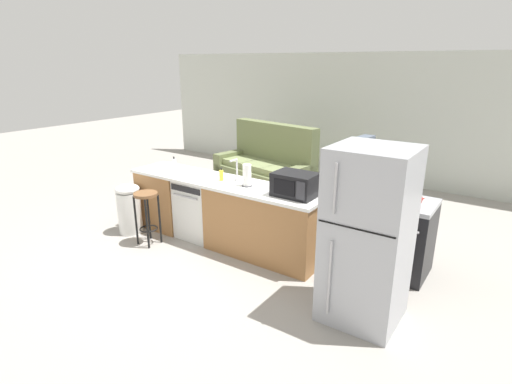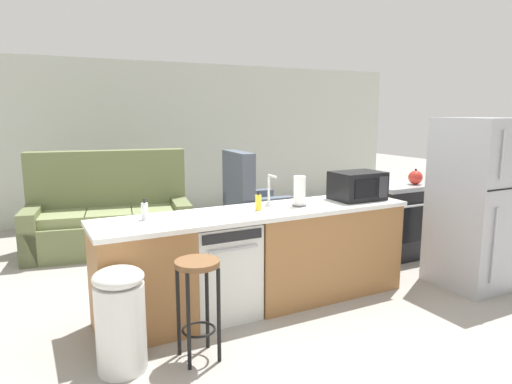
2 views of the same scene
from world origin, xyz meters
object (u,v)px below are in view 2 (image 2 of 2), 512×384
object	(u,v)px
microwave	(358,186)
couch	(110,219)
paper_towel_roll	(299,191)
stove_range	(395,220)
dish_soap_bottle	(145,211)
soap_bottle	(258,202)
refrigerator	(476,203)
dishwasher	(219,268)
bar_stool	(198,288)
armchair	(251,208)
kettle	(416,177)
trash_bin	(120,318)

from	to	relation	value
microwave	couch	bearing A→B (deg)	128.95
microwave	paper_towel_roll	xyz separation A→B (m)	(-0.70, -0.01, -0.00)
stove_range	dish_soap_bottle	world-z (taller)	dish_soap_bottle
soap_bottle	stove_range	bearing A→B (deg)	13.89
refrigerator	dish_soap_bottle	xyz separation A→B (m)	(-3.20, 0.66, 0.12)
dishwasher	soap_bottle	xyz separation A→B (m)	(0.39, 0.00, 0.55)
soap_bottle	bar_stool	xyz separation A→B (m)	(-0.81, -0.62, -0.44)
microwave	armchair	xyz separation A→B (m)	(0.04, 2.45, -0.69)
armchair	bar_stool	bearing A→B (deg)	-122.90
refrigerator	kettle	size ratio (longest dim) A/B	8.35
armchair	dishwasher	bearing A→B (deg)	-122.49
microwave	soap_bottle	bearing A→B (deg)	179.83
bar_stool	armchair	bearing A→B (deg)	57.10
paper_towel_roll	trash_bin	world-z (taller)	paper_towel_roll
stove_range	microwave	world-z (taller)	microwave
paper_towel_roll	armchair	bearing A→B (deg)	73.25
trash_bin	bar_stool	bearing A→B (deg)	-11.63
microwave	couch	xyz separation A→B (m)	(-2.00, 2.48, -0.65)
soap_bottle	armchair	xyz separation A→B (m)	(1.17, 2.44, -0.62)
bar_stool	kettle	bearing A→B (deg)	18.05
dishwasher	armchair	world-z (taller)	armchair
dish_soap_bottle	trash_bin	size ratio (longest dim) A/B	0.24
dishwasher	paper_towel_roll	size ratio (longest dim) A/B	2.98
stove_range	trash_bin	world-z (taller)	stove_range
kettle	couch	xyz separation A→B (m)	(-3.26, 2.06, -0.59)
stove_range	microwave	bearing A→B (deg)	-153.14
microwave	trash_bin	world-z (taller)	microwave
armchair	paper_towel_roll	bearing A→B (deg)	-106.75
refrigerator	dish_soap_bottle	distance (m)	3.27
refrigerator	stove_range	bearing A→B (deg)	89.99
dish_soap_bottle	refrigerator	bearing A→B (deg)	-11.58
soap_bottle	bar_stool	size ratio (longest dim) A/B	0.24
refrigerator	paper_towel_roll	size ratio (longest dim) A/B	6.07
trash_bin	microwave	bearing A→B (deg)	11.67
kettle	bar_stool	size ratio (longest dim) A/B	0.28
trash_bin	paper_towel_roll	bearing A→B (deg)	15.85
refrigerator	kettle	world-z (taller)	refrigerator
stove_range	soap_bottle	world-z (taller)	soap_bottle
bar_stool	trash_bin	distance (m)	0.56
dish_soap_bottle	bar_stool	distance (m)	0.86
trash_bin	armchair	distance (m)	3.87
stove_range	couch	distance (m)	3.64
couch	armchair	bearing A→B (deg)	-0.93
stove_range	soap_bottle	bearing A→B (deg)	-166.11
dishwasher	dish_soap_bottle	bearing A→B (deg)	169.95
stove_range	microwave	size ratio (longest dim) A/B	1.80
dishwasher	paper_towel_roll	distance (m)	1.03
stove_range	paper_towel_roll	distance (m)	1.96
kettle	stove_range	bearing A→B (deg)	143.32
soap_bottle	couch	xyz separation A→B (m)	(-0.88, 2.48, -0.58)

